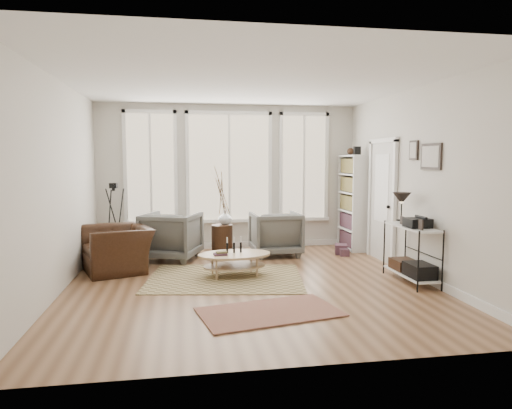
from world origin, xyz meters
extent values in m
plane|color=#906746|center=(0.00, 0.00, 0.00)|extent=(5.50, 5.50, 0.00)
plane|color=white|center=(0.00, 0.00, 2.90)|extent=(5.50, 5.50, 0.00)
cube|color=beige|center=(0.00, 2.75, 1.45)|extent=(5.20, 0.04, 2.90)
cube|color=beige|center=(0.00, -2.75, 1.45)|extent=(5.20, 0.04, 2.90)
cube|color=beige|center=(-2.60, 0.00, 1.45)|extent=(0.04, 5.50, 2.90)
cube|color=beige|center=(2.60, 0.00, 1.45)|extent=(0.04, 5.50, 2.90)
cube|color=white|center=(0.00, 2.74, 0.06)|extent=(5.10, 0.04, 0.12)
cube|color=white|center=(2.58, 0.00, 0.06)|extent=(0.03, 5.40, 0.12)
cube|color=#D7BC8A|center=(0.00, 2.73, 1.65)|extent=(1.60, 0.03, 2.10)
cube|color=#D7BC8A|center=(-1.55, 2.73, 1.65)|extent=(0.90, 0.03, 2.10)
cube|color=#D7BC8A|center=(1.55, 2.73, 1.65)|extent=(0.90, 0.03, 2.10)
cube|color=white|center=(0.00, 2.71, 1.65)|extent=(1.74, 0.06, 2.24)
cube|color=white|center=(-1.55, 2.71, 1.65)|extent=(1.04, 0.06, 2.24)
cube|color=white|center=(1.55, 2.71, 1.65)|extent=(1.04, 0.06, 2.24)
cube|color=white|center=(0.00, 2.69, 0.57)|extent=(4.10, 0.12, 0.06)
cube|color=silver|center=(2.58, 1.15, 1.05)|extent=(0.04, 0.88, 2.10)
cube|color=white|center=(2.56, 1.15, 1.30)|extent=(0.01, 0.55, 1.20)
cube|color=white|center=(2.56, 0.66, 1.05)|extent=(0.06, 0.08, 2.18)
cube|color=white|center=(2.56, 1.64, 1.05)|extent=(0.06, 0.08, 2.18)
cube|color=white|center=(2.56, 1.15, 2.14)|extent=(0.06, 1.06, 0.08)
sphere|color=black|center=(2.53, 0.82, 1.00)|extent=(0.06, 0.06, 0.06)
cube|color=white|center=(2.43, 1.81, 0.95)|extent=(0.30, 0.03, 1.90)
cube|color=white|center=(2.43, 2.63, 0.95)|extent=(0.30, 0.03, 1.90)
cube|color=white|center=(2.58, 2.23, 0.95)|extent=(0.02, 0.85, 1.90)
cube|color=white|center=(2.43, 2.23, 0.95)|extent=(0.30, 0.81, 1.90)
cube|color=maroon|center=(2.43, 2.23, 0.95)|extent=(0.24, 0.75, 1.76)
cube|color=black|center=(2.43, 2.02, 1.98)|extent=(0.12, 0.10, 0.16)
sphere|color=#321C10|center=(2.43, 2.38, 1.97)|extent=(0.14, 0.14, 0.14)
cube|color=white|center=(2.38, -0.30, 0.12)|extent=(0.37, 1.07, 0.03)
cube|color=white|center=(2.38, -0.30, 0.82)|extent=(0.37, 1.07, 0.02)
cylinder|color=black|center=(2.20, -0.83, 0.42)|extent=(0.02, 0.02, 0.85)
cylinder|color=black|center=(2.56, -0.83, 0.42)|extent=(0.02, 0.02, 0.85)
cylinder|color=black|center=(2.20, 0.23, 0.42)|extent=(0.02, 0.02, 0.85)
cylinder|color=black|center=(2.56, 0.23, 0.42)|extent=(0.02, 0.02, 0.85)
cylinder|color=black|center=(2.38, 0.05, 0.88)|extent=(0.14, 0.14, 0.02)
cylinder|color=black|center=(2.38, 0.05, 1.01)|extent=(0.02, 0.02, 0.30)
cone|color=black|center=(2.38, 0.05, 1.21)|extent=(0.28, 0.28, 0.18)
cube|color=black|center=(2.38, -0.45, 0.91)|extent=(0.32, 0.30, 0.13)
cube|color=black|center=(2.38, -0.55, 0.23)|extent=(0.32, 0.45, 0.20)
cube|color=#321C10|center=(2.38, -0.08, 0.21)|extent=(0.32, 0.40, 0.16)
cube|color=black|center=(2.28, -0.72, 0.91)|extent=(0.02, 0.10, 0.14)
cube|color=black|center=(2.28, -0.18, 0.91)|extent=(0.02, 0.10, 0.12)
cube|color=black|center=(2.58, -0.40, 1.85)|extent=(0.03, 0.52, 0.38)
cube|color=silver|center=(2.56, -0.40, 1.85)|extent=(0.01, 0.44, 0.30)
cube|color=black|center=(2.58, 0.10, 1.95)|extent=(0.03, 0.24, 0.30)
cube|color=silver|center=(2.56, 0.10, 1.95)|extent=(0.01, 0.18, 0.24)
cube|color=brown|center=(-0.32, 0.33, 0.01)|extent=(2.54, 2.06, 0.01)
cube|color=maroon|center=(0.05, -1.32, 0.01)|extent=(1.78, 1.21, 0.01)
ellipsoid|color=tan|center=(-0.17, 0.44, 0.16)|extent=(1.03, 0.70, 0.03)
ellipsoid|color=tan|center=(-0.17, 0.44, 0.34)|extent=(1.20, 0.83, 0.04)
cylinder|color=tan|center=(-0.48, 0.26, 0.16)|extent=(0.03, 0.03, 0.32)
cylinder|color=tan|center=(0.15, 0.26, 0.16)|extent=(0.03, 0.03, 0.32)
cylinder|color=tan|center=(-0.48, 0.62, 0.16)|extent=(0.03, 0.03, 0.32)
cylinder|color=tan|center=(0.15, 0.62, 0.16)|extent=(0.03, 0.03, 0.32)
cylinder|color=black|center=(-0.27, 0.49, 0.44)|extent=(0.03, 0.03, 0.16)
cylinder|color=black|center=(-0.17, 0.49, 0.44)|extent=(0.03, 0.03, 0.16)
cylinder|color=black|center=(-0.06, 0.49, 0.44)|extent=(0.03, 0.03, 0.16)
cube|color=#3B5330|center=(-0.38, 0.36, 0.39)|extent=(0.20, 0.14, 0.05)
imported|color=#60605B|center=(-1.15, 1.81, 0.43)|extent=(1.20, 1.22, 0.87)
imported|color=#60605B|center=(0.78, 1.88, 0.42)|extent=(0.91, 0.93, 0.83)
cylinder|color=#321C10|center=(-0.22, 1.95, 0.30)|extent=(0.39, 0.39, 0.59)
imported|color=silver|center=(-0.16, 2.01, 0.72)|extent=(0.31, 0.31, 0.26)
imported|color=#321C10|center=(-2.01, 1.09, 0.36)|extent=(1.38, 1.30, 0.73)
cylinder|color=black|center=(-2.21, 2.30, 1.26)|extent=(0.06, 0.06, 0.06)
cube|color=black|center=(-2.21, 2.30, 1.32)|extent=(0.15, 0.12, 0.10)
cylinder|color=black|center=(-2.21, 2.23, 1.32)|extent=(0.06, 0.08, 0.06)
cube|color=maroon|center=(2.05, 1.78, 0.09)|extent=(0.30, 0.34, 0.19)
cube|color=maroon|center=(2.05, 1.62, 0.07)|extent=(0.19, 0.23, 0.14)
camera|label=1|loc=(-0.96, -6.47, 1.81)|focal=32.00mm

